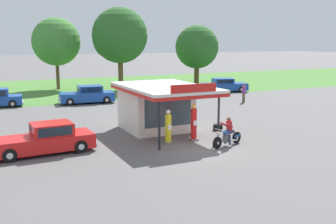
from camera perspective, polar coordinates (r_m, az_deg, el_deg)
ground_plane at (r=20.59m, az=4.74°, el=-5.42°), size 300.00×300.00×0.00m
grass_verge_strip at (r=48.48m, az=-13.45°, el=3.38°), size 120.00×24.00×0.01m
service_station_kiosk at (r=24.55m, az=-1.52°, el=1.17°), size 4.45×7.05×3.37m
gas_pump_nearside at (r=21.53m, az=0.03°, el=-2.33°), size 0.44×0.44×1.89m
gas_pump_offside at (r=22.23m, az=3.73°, el=-1.72°), size 0.44×0.44×2.07m
motorcycle_with_rider at (r=21.33m, az=8.61°, el=-3.14°), size 2.23×0.95×1.58m
featured_classic_sedan at (r=20.72m, az=-17.33°, el=-3.84°), size 5.21×2.11×1.50m
parked_car_back_row_left at (r=44.02m, az=8.05°, el=3.78°), size 5.41×3.04×1.49m
parked_car_back_row_right at (r=36.38m, az=-11.51°, el=2.39°), size 5.07×2.38×1.57m
bystander_admiring_sedan at (r=36.73m, az=10.85°, el=2.76°), size 0.34×0.34×1.69m
tree_oak_centre at (r=45.54m, az=-7.20°, el=10.70°), size 6.25×6.25×9.27m
tree_oak_far_left at (r=47.57m, az=-15.85°, el=9.56°), size 5.46×5.46×8.18m
tree_oak_left at (r=51.45m, az=4.36°, el=9.16°), size 5.51×5.51×7.52m
spare_tire_stack at (r=25.06m, az=7.19°, el=-2.21°), size 0.60×0.60×0.36m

